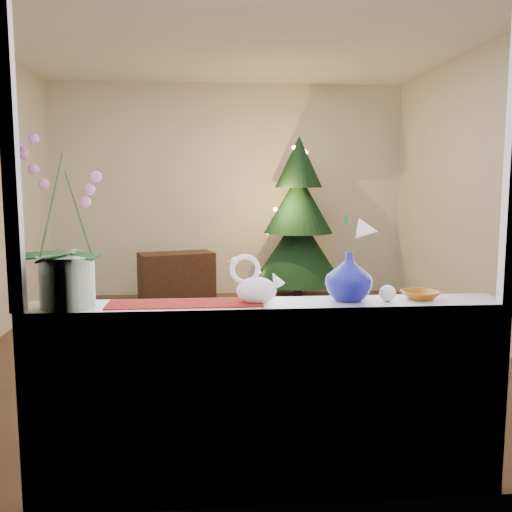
{
  "coord_description": "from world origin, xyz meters",
  "views": [
    {
      "loc": [
        -0.27,
        -4.92,
        1.47
      ],
      "look_at": [
        0.03,
        -1.4,
        1.01
      ],
      "focal_mm": 40.0,
      "sensor_mm": 36.0,
      "label": 1
    }
  ],
  "objects_px": {
    "orchid_pot": "(64,222)",
    "paperweight": "(388,293)",
    "swan": "(257,280)",
    "blue_vase": "(349,273)",
    "side_table": "(177,279)",
    "amber_dish": "(420,296)",
    "xmas_tree": "(298,220)"
  },
  "relations": [
    {
      "from": "orchid_pot",
      "to": "paperweight",
      "type": "xyz_separation_m",
      "value": [
        1.45,
        -0.01,
        -0.34
      ]
    },
    {
      "from": "swan",
      "to": "paperweight",
      "type": "relative_size",
      "value": 3.25
    },
    {
      "from": "blue_vase",
      "to": "side_table",
      "type": "xyz_separation_m",
      "value": [
        -1.03,
        4.13,
        -0.73
      ]
    },
    {
      "from": "blue_vase",
      "to": "amber_dish",
      "type": "distance_m",
      "value": 0.36
    },
    {
      "from": "swan",
      "to": "orchid_pot",
      "type": "bearing_deg",
      "value": -163.88
    },
    {
      "from": "swan",
      "to": "amber_dish",
      "type": "bearing_deg",
      "value": 16.31
    },
    {
      "from": "blue_vase",
      "to": "paperweight",
      "type": "height_order",
      "value": "blue_vase"
    },
    {
      "from": "swan",
      "to": "blue_vase",
      "type": "bearing_deg",
      "value": 17.95
    },
    {
      "from": "blue_vase",
      "to": "side_table",
      "type": "height_order",
      "value": "blue_vase"
    },
    {
      "from": "paperweight",
      "to": "xmas_tree",
      "type": "height_order",
      "value": "xmas_tree"
    },
    {
      "from": "side_table",
      "to": "xmas_tree",
      "type": "bearing_deg",
      "value": -10.81
    },
    {
      "from": "swan",
      "to": "xmas_tree",
      "type": "height_order",
      "value": "xmas_tree"
    },
    {
      "from": "swan",
      "to": "side_table",
      "type": "relative_size",
      "value": 0.29
    },
    {
      "from": "paperweight",
      "to": "xmas_tree",
      "type": "distance_m",
      "value": 4.35
    },
    {
      "from": "orchid_pot",
      "to": "paperweight",
      "type": "bearing_deg",
      "value": -0.24
    },
    {
      "from": "orchid_pot",
      "to": "xmas_tree",
      "type": "relative_size",
      "value": 0.38
    },
    {
      "from": "amber_dish",
      "to": "side_table",
      "type": "height_order",
      "value": "amber_dish"
    },
    {
      "from": "blue_vase",
      "to": "paperweight",
      "type": "xyz_separation_m",
      "value": [
        0.18,
        -0.04,
        -0.09
      ]
    },
    {
      "from": "blue_vase",
      "to": "amber_dish",
      "type": "bearing_deg",
      "value": -1.11
    },
    {
      "from": "blue_vase",
      "to": "amber_dish",
      "type": "relative_size",
      "value": 1.86
    },
    {
      "from": "paperweight",
      "to": "side_table",
      "type": "bearing_deg",
      "value": 106.08
    },
    {
      "from": "orchid_pot",
      "to": "blue_vase",
      "type": "bearing_deg",
      "value": 1.38
    },
    {
      "from": "orchid_pot",
      "to": "swan",
      "type": "relative_size",
      "value": 3.02
    },
    {
      "from": "orchid_pot",
      "to": "blue_vase",
      "type": "height_order",
      "value": "orchid_pot"
    },
    {
      "from": "xmas_tree",
      "to": "side_table",
      "type": "xyz_separation_m",
      "value": [
        -1.48,
        -0.18,
        -0.69
      ]
    },
    {
      "from": "orchid_pot",
      "to": "blue_vase",
      "type": "relative_size",
      "value": 2.88
    },
    {
      "from": "swan",
      "to": "xmas_tree",
      "type": "distance_m",
      "value": 4.41
    },
    {
      "from": "amber_dish",
      "to": "side_table",
      "type": "bearing_deg",
      "value": 108.32
    },
    {
      "from": "amber_dish",
      "to": "xmas_tree",
      "type": "bearing_deg",
      "value": 88.57
    },
    {
      "from": "orchid_pot",
      "to": "paperweight",
      "type": "relative_size",
      "value": 9.83
    },
    {
      "from": "blue_vase",
      "to": "orchid_pot",
      "type": "bearing_deg",
      "value": -178.62
    },
    {
      "from": "amber_dish",
      "to": "xmas_tree",
      "type": "height_order",
      "value": "xmas_tree"
    }
  ]
}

